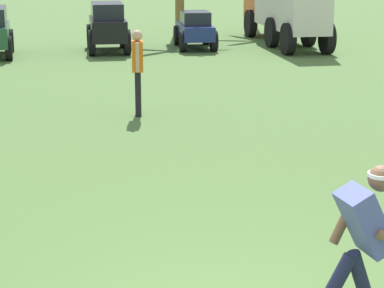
{
  "coord_description": "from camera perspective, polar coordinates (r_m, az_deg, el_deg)",
  "views": [
    {
      "loc": [
        -1.69,
        -5.08,
        3.06
      ],
      "look_at": [
        0.25,
        2.7,
        0.9
      ],
      "focal_mm": 70.0,
      "sensor_mm": 36.0,
      "label": 1
    }
  ],
  "objects": [
    {
      "name": "parked_car_slot_e",
      "position": [
        22.56,
        0.23,
        8.73
      ],
      "size": [
        1.31,
        2.29,
        1.1
      ],
      "color": "navy",
      "rests_on": "ground_plane"
    },
    {
      "name": "teammate_near_sideline",
      "position": [
        13.58,
        -4.17,
        6.06
      ],
      "size": [
        0.25,
        0.5,
        1.56
      ],
      "color": "black",
      "rests_on": "ground_plane"
    },
    {
      "name": "parked_car_slot_d",
      "position": [
        21.98,
        -6.45,
        8.94
      ],
      "size": [
        1.34,
        2.42,
        1.4
      ],
      "color": "black",
      "rests_on": "ground_plane"
    },
    {
      "name": "frisbee_thrower",
      "position": [
        6.09,
        12.85,
        -7.21
      ],
      "size": [
        1.13,
        0.46,
        1.4
      ],
      "color": "#191E38",
      "rests_on": "ground_plane"
    },
    {
      "name": "box_truck",
      "position": [
        23.57,
        7.13,
        10.52
      ],
      "size": [
        1.74,
        5.97,
        2.2
      ],
      "color": "#CC4C19",
      "rests_on": "ground_plane"
    }
  ]
}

